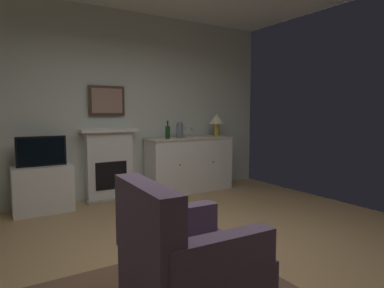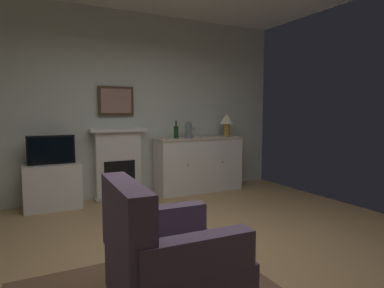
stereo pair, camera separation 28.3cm
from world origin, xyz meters
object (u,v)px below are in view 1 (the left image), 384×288
fireplace_unit (109,164)px  framed_picture (107,101)px  wine_glass_center (192,130)px  vase_decorative (180,130)px  armchair (185,260)px  table_lamp (217,120)px  wine_bottle (168,132)px  tv_set (41,151)px  sideboard_cabinet (190,164)px  tv_cabinet (43,189)px  wine_glass_left (185,130)px

fireplace_unit → framed_picture: bearing=90.0°
wine_glass_center → vase_decorative: bearing=-172.0°
framed_picture → armchair: size_ratio=0.60×
table_lamp → framed_picture: bearing=173.4°
fireplace_unit → wine_bottle: 1.04m
table_lamp → vase_decorative: (-0.79, -0.05, -0.14)m
fireplace_unit → table_lamp: bearing=-5.3°
fireplace_unit → wine_bottle: (0.90, -0.23, 0.48)m
vase_decorative → table_lamp: bearing=3.6°
table_lamp → vase_decorative: bearing=-176.4°
tv_set → sideboard_cabinet: bearing=0.2°
sideboard_cabinet → wine_glass_center: wine_glass_center is taller
tv_cabinet → wine_glass_center: bearing=-0.7°
fireplace_unit → sideboard_cabinet: bearing=-7.5°
table_lamp → armchair: table_lamp is taller
sideboard_cabinet → tv_set: 2.35m
wine_bottle → wine_glass_left: size_ratio=1.76×
framed_picture → table_lamp: (1.91, -0.22, -0.32)m
table_lamp → tv_set: size_ratio=0.65×
wine_bottle → vase_decorative: bearing=-0.1°
tv_cabinet → armchair: bearing=-81.1°
fireplace_unit → wine_glass_center: bearing=-7.9°
fireplace_unit → wine_glass_left: (1.27, -0.16, 0.50)m
vase_decorative → wine_glass_center: bearing=8.0°
framed_picture → vase_decorative: 1.24m
framed_picture → sideboard_cabinet: size_ratio=0.36×
framed_picture → wine_glass_center: (1.38, -0.24, -0.48)m
wine_glass_center → wine_glass_left: bearing=163.2°
wine_glass_center → vase_decorative: 0.26m
table_lamp → wine_glass_left: bearing=178.3°
fireplace_unit → armchair: fireplace_unit is taller
table_lamp → wine_bottle: size_ratio=1.38×
sideboard_cabinet → wine_glass_center: bearing=-21.1°
table_lamp → vase_decorative: size_ratio=1.42×
vase_decorative → wine_glass_left: bearing=25.0°
framed_picture → wine_bottle: size_ratio=1.90×
wine_glass_center → armchair: (-1.89, -2.96, -0.67)m
tv_cabinet → sideboard_cabinet: bearing=-0.4°
table_lamp → armchair: size_ratio=0.43×
armchair → sideboard_cabinet: bearing=58.1°
fireplace_unit → table_lamp: 2.03m
vase_decorative → tv_cabinet: (-2.10, 0.06, -0.75)m
sideboard_cabinet → framed_picture: bearing=170.6°
sideboard_cabinet → wine_bottle: (-0.45, -0.05, 0.57)m
wine_bottle → tv_cabinet: size_ratio=0.39×
fireplace_unit → sideboard_cabinet: fireplace_unit is taller
sideboard_cabinet → vase_decorative: bearing=-167.4°
tv_set → wine_glass_center: bearing=-0.1°
framed_picture → armchair: (-0.51, -3.19, -1.14)m
wine_glass_center → tv_cabinet: 2.47m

